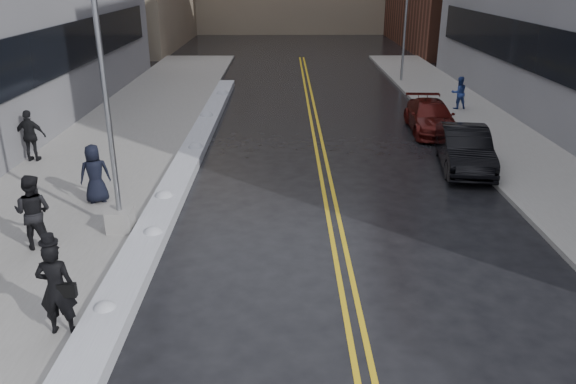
{
  "coord_description": "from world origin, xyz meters",
  "views": [
    {
      "loc": [
        1.09,
        -11.66,
        6.67
      ],
      "look_at": [
        1.18,
        1.86,
        1.3
      ],
      "focal_mm": 35.0,
      "sensor_mm": 36.0,
      "label": 1
    }
  ],
  "objects_px": {
    "lamppost": "(111,145)",
    "fire_hydrant": "(482,134)",
    "pedestrian_fedora": "(56,288)",
    "pedestrian_c": "(95,174)",
    "car_black": "(465,149)",
    "pedestrian_d": "(31,136)",
    "traffic_signal": "(405,27)",
    "pedestrian_b": "(33,212)",
    "pedestrian_east": "(459,93)",
    "car_maroon": "(431,117)"
  },
  "relations": [
    {
      "from": "pedestrian_fedora",
      "to": "car_maroon",
      "type": "distance_m",
      "value": 18.35
    },
    {
      "from": "pedestrian_fedora",
      "to": "car_maroon",
      "type": "xyz_separation_m",
      "value": [
        10.7,
        14.9,
        -0.45
      ]
    },
    {
      "from": "fire_hydrant",
      "to": "pedestrian_east",
      "type": "height_order",
      "value": "pedestrian_east"
    },
    {
      "from": "traffic_signal",
      "to": "car_maroon",
      "type": "bearing_deg",
      "value": -94.91
    },
    {
      "from": "pedestrian_b",
      "to": "pedestrian_c",
      "type": "height_order",
      "value": "pedestrian_b"
    },
    {
      "from": "lamppost",
      "to": "pedestrian_c",
      "type": "bearing_deg",
      "value": 121.69
    },
    {
      "from": "traffic_signal",
      "to": "pedestrian_east",
      "type": "height_order",
      "value": "traffic_signal"
    },
    {
      "from": "pedestrian_east",
      "to": "car_maroon",
      "type": "xyz_separation_m",
      "value": [
        -2.31,
        -3.76,
        -0.29
      ]
    },
    {
      "from": "pedestrian_d",
      "to": "car_black",
      "type": "distance_m",
      "value": 15.6
    },
    {
      "from": "lamppost",
      "to": "pedestrian_fedora",
      "type": "relative_size",
      "value": 3.98
    },
    {
      "from": "lamppost",
      "to": "car_maroon",
      "type": "xyz_separation_m",
      "value": [
        10.8,
        10.36,
        -1.87
      ]
    },
    {
      "from": "fire_hydrant",
      "to": "traffic_signal",
      "type": "distance_m",
      "value": 14.3
    },
    {
      "from": "fire_hydrant",
      "to": "pedestrian_d",
      "type": "height_order",
      "value": "pedestrian_d"
    },
    {
      "from": "pedestrian_fedora",
      "to": "pedestrian_b",
      "type": "xyz_separation_m",
      "value": [
        -1.92,
        3.57,
        0.01
      ]
    },
    {
      "from": "pedestrian_c",
      "to": "car_black",
      "type": "bearing_deg",
      "value": 175.93
    },
    {
      "from": "pedestrian_fedora",
      "to": "pedestrian_c",
      "type": "relative_size",
      "value": 1.08
    },
    {
      "from": "lamppost",
      "to": "fire_hydrant",
      "type": "xyz_separation_m",
      "value": [
        12.3,
        8.0,
        -1.98
      ]
    },
    {
      "from": "traffic_signal",
      "to": "car_black",
      "type": "height_order",
      "value": "traffic_signal"
    },
    {
      "from": "lamppost",
      "to": "pedestrian_d",
      "type": "xyz_separation_m",
      "value": [
        -4.79,
        5.95,
        -1.44
      ]
    },
    {
      "from": "lamppost",
      "to": "pedestrian_c",
      "type": "distance_m",
      "value": 2.8
    },
    {
      "from": "pedestrian_b",
      "to": "pedestrian_east",
      "type": "distance_m",
      "value": 21.22
    },
    {
      "from": "pedestrian_b",
      "to": "pedestrian_d",
      "type": "relative_size",
      "value": 1.02
    },
    {
      "from": "pedestrian_fedora",
      "to": "fire_hydrant",
      "type": "bearing_deg",
      "value": -137.71
    },
    {
      "from": "lamppost",
      "to": "pedestrian_fedora",
      "type": "xyz_separation_m",
      "value": [
        0.1,
        -4.54,
        -1.43
      ]
    },
    {
      "from": "lamppost",
      "to": "fire_hydrant",
      "type": "relative_size",
      "value": 10.45
    },
    {
      "from": "traffic_signal",
      "to": "pedestrian_east",
      "type": "distance_m",
      "value": 8.35
    },
    {
      "from": "pedestrian_b",
      "to": "car_black",
      "type": "bearing_deg",
      "value": -148.99
    },
    {
      "from": "fire_hydrant",
      "to": "traffic_signal",
      "type": "bearing_deg",
      "value": 92.05
    },
    {
      "from": "fire_hydrant",
      "to": "pedestrian_c",
      "type": "bearing_deg",
      "value": -156.16
    },
    {
      "from": "pedestrian_east",
      "to": "lamppost",
      "type": "bearing_deg",
      "value": 39.24
    },
    {
      "from": "pedestrian_b",
      "to": "car_black",
      "type": "relative_size",
      "value": 0.43
    },
    {
      "from": "pedestrian_b",
      "to": "car_black",
      "type": "xyz_separation_m",
      "value": [
        12.62,
        6.38,
        -0.37
      ]
    },
    {
      "from": "fire_hydrant",
      "to": "pedestrian_c",
      "type": "relative_size",
      "value": 0.41
    },
    {
      "from": "pedestrian_fedora",
      "to": "pedestrian_b",
      "type": "relative_size",
      "value": 0.99
    },
    {
      "from": "fire_hydrant",
      "to": "traffic_signal",
      "type": "xyz_separation_m",
      "value": [
        -0.5,
        14.0,
        2.85
      ]
    },
    {
      "from": "pedestrian_east",
      "to": "pedestrian_d",
      "type": "bearing_deg",
      "value": 16.67
    },
    {
      "from": "fire_hydrant",
      "to": "traffic_signal",
      "type": "height_order",
      "value": "traffic_signal"
    },
    {
      "from": "pedestrian_b",
      "to": "pedestrian_c",
      "type": "distance_m",
      "value": 3.03
    },
    {
      "from": "pedestrian_c",
      "to": "car_maroon",
      "type": "relative_size",
      "value": 0.39
    },
    {
      "from": "pedestrian_east",
      "to": "car_black",
      "type": "distance_m",
      "value": 9.01
    },
    {
      "from": "pedestrian_fedora",
      "to": "pedestrian_c",
      "type": "distance_m",
      "value": 6.69
    },
    {
      "from": "pedestrian_fedora",
      "to": "car_black",
      "type": "height_order",
      "value": "pedestrian_fedora"
    },
    {
      "from": "pedestrian_c",
      "to": "car_black",
      "type": "distance_m",
      "value": 12.52
    },
    {
      "from": "pedestrian_fedora",
      "to": "pedestrian_b",
      "type": "bearing_deg",
      "value": -65.27
    },
    {
      "from": "car_maroon",
      "to": "pedestrian_east",
      "type": "bearing_deg",
      "value": 61.26
    },
    {
      "from": "lamppost",
      "to": "pedestrian_d",
      "type": "bearing_deg",
      "value": 128.84
    },
    {
      "from": "fire_hydrant",
      "to": "traffic_signal",
      "type": "relative_size",
      "value": 0.12
    },
    {
      "from": "pedestrian_c",
      "to": "pedestrian_fedora",
      "type": "bearing_deg",
      "value": 81.76
    },
    {
      "from": "pedestrian_b",
      "to": "fire_hydrant",
      "type": "bearing_deg",
      "value": -143.38
    },
    {
      "from": "pedestrian_d",
      "to": "car_black",
      "type": "xyz_separation_m",
      "value": [
        15.59,
        -0.53,
        -0.35
      ]
    }
  ]
}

